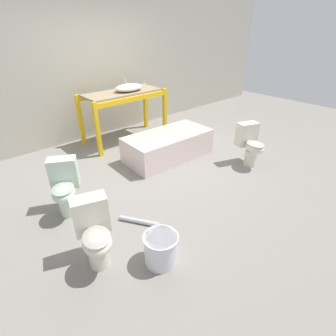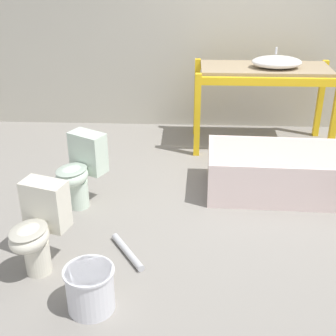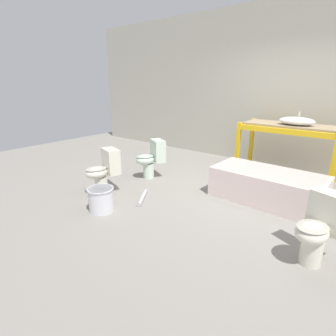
{
  "view_description": "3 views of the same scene",
  "coord_description": "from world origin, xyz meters",
  "px_view_note": "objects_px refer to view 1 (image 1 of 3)",
  "views": [
    {
      "loc": [
        -2.51,
        -3.15,
        2.16
      ],
      "look_at": [
        -0.55,
        -0.95,
        0.53
      ],
      "focal_mm": 28.0,
      "sensor_mm": 36.0,
      "label": 1
    },
    {
      "loc": [
        -0.63,
        -4.19,
        2.39
      ],
      "look_at": [
        -0.79,
        -0.82,
        0.7
      ],
      "focal_mm": 50.0,
      "sensor_mm": 36.0,
      "label": 2
    },
    {
      "loc": [
        1.47,
        -3.66,
        1.69
      ],
      "look_at": [
        -0.76,
        -0.88,
        0.53
      ],
      "focal_mm": 28.0,
      "sensor_mm": 36.0,
      "label": 3
    }
  ],
  "objects_px": {
    "sink_basin": "(129,87)",
    "bathtub_main": "(168,144)",
    "toilet_near": "(250,143)",
    "toilet_far": "(94,232)",
    "bucket_white": "(161,249)",
    "toilet_extra": "(64,186)"
  },
  "relations": [
    {
      "from": "sink_basin",
      "to": "bathtub_main",
      "type": "distance_m",
      "value": 1.41
    },
    {
      "from": "bathtub_main",
      "to": "toilet_near",
      "type": "height_order",
      "value": "toilet_near"
    },
    {
      "from": "toilet_far",
      "to": "toilet_near",
      "type": "bearing_deg",
      "value": 21.3
    },
    {
      "from": "sink_basin",
      "to": "toilet_far",
      "type": "height_order",
      "value": "sink_basin"
    },
    {
      "from": "bathtub_main",
      "to": "toilet_far",
      "type": "height_order",
      "value": "toilet_far"
    },
    {
      "from": "sink_basin",
      "to": "bucket_white",
      "type": "distance_m",
      "value": 3.47
    },
    {
      "from": "sink_basin",
      "to": "toilet_extra",
      "type": "xyz_separation_m",
      "value": [
        -2.02,
        -1.48,
        -0.68
      ]
    },
    {
      "from": "toilet_extra",
      "to": "bucket_white",
      "type": "relative_size",
      "value": 1.97
    },
    {
      "from": "toilet_far",
      "to": "toilet_extra",
      "type": "relative_size",
      "value": 1.0
    },
    {
      "from": "toilet_far",
      "to": "bucket_white",
      "type": "height_order",
      "value": "toilet_far"
    },
    {
      "from": "toilet_far",
      "to": "toilet_extra",
      "type": "xyz_separation_m",
      "value": [
        0.11,
        0.99,
        0.0
      ]
    },
    {
      "from": "toilet_extra",
      "to": "bucket_white",
      "type": "xyz_separation_m",
      "value": [
        0.36,
        -1.43,
        -0.21
      ]
    },
    {
      "from": "bathtub_main",
      "to": "toilet_far",
      "type": "distance_m",
      "value": 2.5
    },
    {
      "from": "toilet_far",
      "to": "bathtub_main",
      "type": "bearing_deg",
      "value": 49.23
    },
    {
      "from": "sink_basin",
      "to": "bucket_white",
      "type": "xyz_separation_m",
      "value": [
        -1.66,
        -2.91,
        -0.89
      ]
    },
    {
      "from": "toilet_far",
      "to": "bucket_white",
      "type": "relative_size",
      "value": 1.97
    },
    {
      "from": "toilet_near",
      "to": "toilet_far",
      "type": "bearing_deg",
      "value": -156.45
    },
    {
      "from": "bathtub_main",
      "to": "toilet_near",
      "type": "relative_size",
      "value": 2.24
    },
    {
      "from": "sink_basin",
      "to": "toilet_near",
      "type": "bearing_deg",
      "value": -69.5
    },
    {
      "from": "sink_basin",
      "to": "bucket_white",
      "type": "relative_size",
      "value": 1.61
    },
    {
      "from": "bucket_white",
      "to": "toilet_extra",
      "type": "bearing_deg",
      "value": 104.12
    },
    {
      "from": "bathtub_main",
      "to": "toilet_extra",
      "type": "height_order",
      "value": "toilet_extra"
    }
  ]
}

